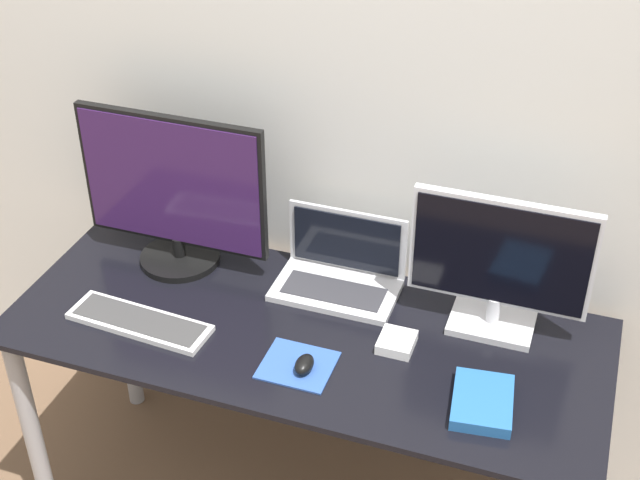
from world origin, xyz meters
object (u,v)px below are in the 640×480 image
laptop (340,270)px  power_brick (397,342)px  monitor_left (174,193)px  monitor_right (500,264)px  book (482,402)px  keyboard (139,322)px  mouse (304,364)px

laptop → power_brick: size_ratio=3.51×
monitor_left → laptop: bearing=4.7°
monitor_right → book: 0.37m
keyboard → mouse: bearing=-3.3°
monitor_left → power_brick: size_ratio=5.66×
monitor_left → power_brick: (0.71, -0.17, -0.22)m
mouse → book: (0.45, 0.02, -0.01)m
book → laptop: bearing=143.4°
monitor_left → keyboard: bearing=-83.9°
laptop → book: (0.48, -0.35, -0.04)m
book → mouse: bearing=-177.0°
monitor_right → laptop: (-0.44, 0.04, -0.15)m
monitor_left → power_brick: bearing=-13.2°
book → monitor_right: bearing=96.1°
monitor_left → laptop: (0.49, 0.04, -0.18)m
monitor_right → keyboard: bearing=-161.0°
monitor_left → keyboard: (0.03, -0.31, -0.22)m
mouse → book: bearing=3.0°
laptop → book: 0.60m
monitor_right → mouse: size_ratio=6.41×
monitor_left → keyboard: size_ratio=1.38×
keyboard → book: book is taller
mouse → power_brick: 0.26m
mouse → power_brick: size_ratio=0.74×
monitor_left → mouse: size_ratio=7.64×
laptop → power_brick: bearing=-42.8°
monitor_right → power_brick: monitor_right is taller
monitor_left → laptop: size_ratio=1.61×
keyboard → book: bearing=-0.3°
monitor_right → laptop: bearing=174.9°
mouse → book: size_ratio=0.35×
monitor_right → mouse: (-0.41, -0.34, -0.18)m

